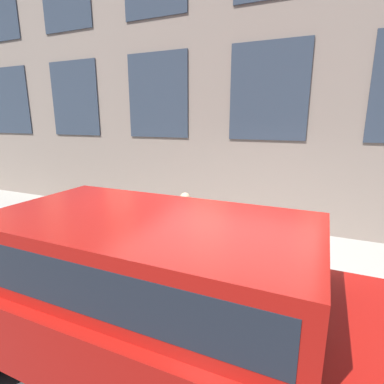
# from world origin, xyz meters

# --- Properties ---
(ground_plane) EXTENTS (80.00, 80.00, 0.00)m
(ground_plane) POSITION_xyz_m (0.00, 0.00, 0.00)
(ground_plane) COLOR #38383A
(sidewalk) EXTENTS (2.90, 60.00, 0.18)m
(sidewalk) POSITION_xyz_m (1.45, 0.00, 0.09)
(sidewalk) COLOR #9E9B93
(sidewalk) RESTS_ON ground_plane
(fire_hydrant) EXTENTS (0.37, 0.48, 0.72)m
(fire_hydrant) POSITION_xyz_m (0.63, 0.58, 0.55)
(fire_hydrant) COLOR red
(fire_hydrant) RESTS_ON sidewalk
(person) EXTENTS (0.28, 0.18, 1.15)m
(person) POSITION_xyz_m (0.88, 0.96, 0.87)
(person) COLOR #232328
(person) RESTS_ON sidewalk
(parked_truck_red_near) EXTENTS (1.83, 4.91, 1.69)m
(parked_truck_red_near) POSITION_xyz_m (-1.41, 0.31, 0.98)
(parked_truck_red_near) COLOR black
(parked_truck_red_near) RESTS_ON ground_plane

